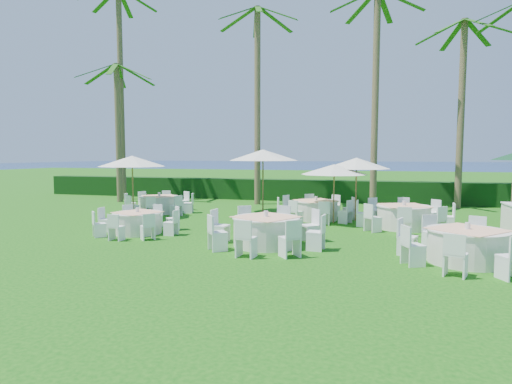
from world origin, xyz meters
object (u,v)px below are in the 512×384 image
at_px(umbrella_a, 132,161).
at_px(umbrella_c, 263,155).
at_px(banquet_table_b, 266,230).
at_px(banquet_table_a, 138,222).
at_px(banquet_table_c, 467,245).
at_px(banquet_table_e, 316,210).
at_px(umbrella_d, 357,163).
at_px(banquet_table_d, 159,204).
at_px(umbrella_b, 334,169).
at_px(banquet_table_f, 404,216).

bearing_deg(umbrella_a, umbrella_c, 30.86).
bearing_deg(banquet_table_b, banquet_table_a, 171.12).
distance_m(banquet_table_c, banquet_table_e, 7.45).
bearing_deg(banquet_table_e, banquet_table_a, -138.64).
xyz_separation_m(banquet_table_e, umbrella_d, (1.56, 0.18, 1.88)).
bearing_deg(umbrella_d, banquet_table_d, -179.11).
height_order(banquet_table_a, banquet_table_d, banquet_table_d).
bearing_deg(umbrella_a, umbrella_d, 10.81).
relative_size(umbrella_b, umbrella_d, 0.99).
relative_size(banquet_table_e, banquet_table_f, 0.93).
bearing_deg(banquet_table_a, umbrella_d, 35.25).
relative_size(banquet_table_c, banquet_table_f, 0.98).
bearing_deg(banquet_table_b, umbrella_a, 150.32).
relative_size(umbrella_a, umbrella_b, 1.09).
bearing_deg(umbrella_c, banquet_table_b, -74.07).
xyz_separation_m(banquet_table_a, umbrella_a, (-2.13, 3.14, 1.98)).
bearing_deg(umbrella_a, banquet_table_e, 11.67).
distance_m(banquet_table_c, banquet_table_f, 4.87).
bearing_deg(umbrella_d, banquet_table_a, -144.75).
relative_size(banquet_table_c, umbrella_a, 1.16).
relative_size(banquet_table_b, umbrella_a, 1.22).
height_order(banquet_table_c, umbrella_c, umbrella_c).
bearing_deg(banquet_table_b, banquet_table_d, 139.74).
height_order(banquet_table_c, banquet_table_f, banquet_table_f).
bearing_deg(umbrella_d, banquet_table_f, -38.17).
xyz_separation_m(banquet_table_f, umbrella_d, (-1.75, 1.38, 1.85)).
relative_size(banquet_table_a, banquet_table_b, 0.83).
height_order(umbrella_c, umbrella_d, umbrella_c).
relative_size(banquet_table_a, umbrella_d, 1.09).
bearing_deg(banquet_table_a, banquet_table_f, 21.97).
relative_size(umbrella_c, umbrella_d, 1.22).
bearing_deg(banquet_table_f, banquet_table_a, -158.03).
relative_size(banquet_table_a, umbrella_a, 1.01).
relative_size(banquet_table_b, umbrella_c, 1.07).
bearing_deg(banquet_table_e, banquet_table_d, 179.62).
bearing_deg(banquet_table_e, banquet_table_c, -52.56).
bearing_deg(banquet_table_a, banquet_table_c, -7.18).
distance_m(banquet_table_a, umbrella_d, 8.63).
height_order(banquet_table_f, umbrella_d, umbrella_d).
bearing_deg(banquet_table_f, banquet_table_b, -133.44).
height_order(umbrella_b, umbrella_c, umbrella_c).
height_order(banquet_table_a, banquet_table_f, banquet_table_f).
xyz_separation_m(banquet_table_e, umbrella_b, (0.78, -0.68, 1.65)).
height_order(banquet_table_a, umbrella_b, umbrella_b).
height_order(banquet_table_c, banquet_table_d, banquet_table_c).
xyz_separation_m(banquet_table_a, banquet_table_c, (9.84, -1.24, 0.06)).
bearing_deg(banquet_table_c, banquet_table_d, 152.86).
bearing_deg(umbrella_d, umbrella_b, -132.29).
bearing_deg(umbrella_a, umbrella_b, 5.95).
bearing_deg(umbrella_c, umbrella_a, -149.14).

